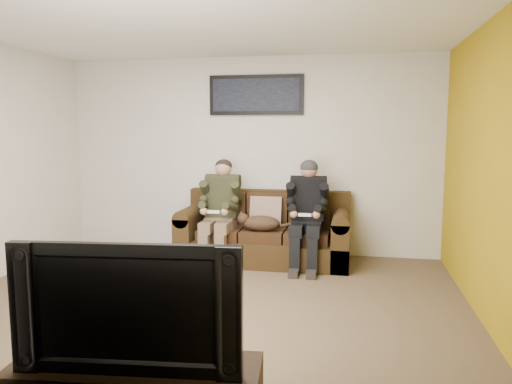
% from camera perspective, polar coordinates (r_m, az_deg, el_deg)
% --- Properties ---
extents(floor, '(5.00, 5.00, 0.00)m').
position_cam_1_polar(floor, '(4.80, -6.38, -13.04)').
color(floor, brown).
rests_on(floor, ground).
extents(ceiling, '(5.00, 5.00, 0.00)m').
position_cam_1_polar(ceiling, '(4.60, -6.86, 18.96)').
color(ceiling, silver).
rests_on(ceiling, ground).
extents(wall_back, '(5.00, 0.00, 5.00)m').
position_cam_1_polar(wall_back, '(6.69, -0.74, 4.15)').
color(wall_back, beige).
rests_on(wall_back, ground).
extents(wall_front, '(5.00, 0.00, 5.00)m').
position_cam_1_polar(wall_front, '(2.49, -22.55, -1.70)').
color(wall_front, beige).
rests_on(wall_front, ground).
extents(wall_right, '(0.00, 4.50, 4.50)m').
position_cam_1_polar(wall_right, '(4.45, 25.75, 1.86)').
color(wall_right, beige).
rests_on(wall_right, ground).
extents(accent_wall_right, '(0.00, 4.50, 4.50)m').
position_cam_1_polar(accent_wall_right, '(4.45, 25.63, 1.86)').
color(accent_wall_right, '#A98810').
rests_on(accent_wall_right, ground).
extents(sofa, '(2.11, 0.91, 0.86)m').
position_cam_1_polar(sofa, '(6.35, 1.09, -4.89)').
color(sofa, '#35240F').
rests_on(sofa, ground).
extents(throw_pillow, '(0.40, 0.19, 0.40)m').
position_cam_1_polar(throw_pillow, '(6.34, 1.16, -2.27)').
color(throw_pillow, '#967562').
rests_on(throw_pillow, sofa).
extents(throw_blanket, '(0.43, 0.21, 0.08)m').
position_cam_1_polar(throw_blanket, '(6.66, -3.91, 0.34)').
color(throw_blanket, tan).
rests_on(throw_blanket, sofa).
extents(person_left, '(0.51, 0.87, 1.28)m').
position_cam_1_polar(person_left, '(6.23, -4.10, -1.52)').
color(person_left, brown).
rests_on(person_left, sofa).
extents(person_right, '(0.51, 0.86, 1.29)m').
position_cam_1_polar(person_right, '(6.04, 5.88, -1.78)').
color(person_right, black).
rests_on(person_right, sofa).
extents(cat, '(0.66, 0.26, 0.24)m').
position_cam_1_polar(cat, '(6.09, 0.40, -3.53)').
color(cat, '#4D321E').
rests_on(cat, sofa).
extents(framed_poster, '(1.25, 0.05, 0.52)m').
position_cam_1_polar(framed_poster, '(6.65, -0.00, 11.03)').
color(framed_poster, black).
rests_on(framed_poster, wall_back).
extents(television, '(1.19, 0.27, 0.68)m').
position_cam_1_polar(television, '(2.75, -13.87, -12.13)').
color(television, black).
rests_on(television, tv_stand).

